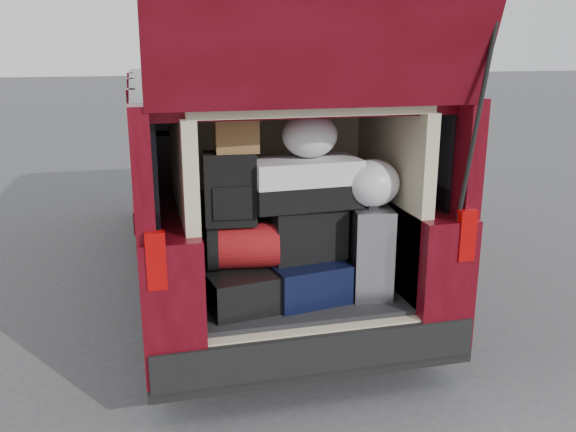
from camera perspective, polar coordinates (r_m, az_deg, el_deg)
name	(u,v)px	position (r m, az deg, el deg)	size (l,w,h in m)	color
ground	(303,384)	(3.97, 1.40, -15.48)	(80.00, 80.00, 0.00)	#3E3E41
minivan	(247,181)	(5.33, -3.87, 3.28)	(1.90, 5.35, 2.77)	black
load_floor	(292,326)	(4.08, 0.38, -10.22)	(1.24, 1.05, 0.55)	black
black_hardshell	(236,285)	(3.71, -4.85, -6.43)	(0.40, 0.56, 0.22)	black
navy_hardshell	(301,276)	(3.82, 1.20, -5.60)	(0.45, 0.55, 0.24)	black
silver_roller	(369,250)	(3.82, 7.56, -3.15)	(0.23, 0.38, 0.56)	silver
red_duffel	(243,245)	(3.64, -4.22, -2.74)	(0.42, 0.27, 0.27)	maroon
black_soft_case	(306,232)	(3.74, 1.67, -1.47)	(0.46, 0.27, 0.33)	black
backpack	(230,189)	(3.53, -5.45, 2.55)	(0.30, 0.18, 0.42)	black
twotone_duffel	(304,183)	(3.65, 1.55, 3.14)	(0.64, 0.33, 0.29)	silver
grocery_sack_lower	(236,132)	(3.50, -4.87, 7.81)	(0.24, 0.20, 0.22)	brown
plastic_bag_center	(310,135)	(3.65, 2.04, 7.55)	(0.33, 0.31, 0.27)	silver
plastic_bag_right	(372,183)	(3.70, 7.88, 3.07)	(0.33, 0.31, 0.29)	silver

